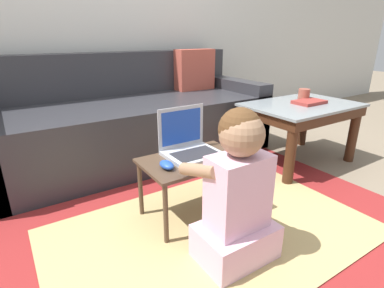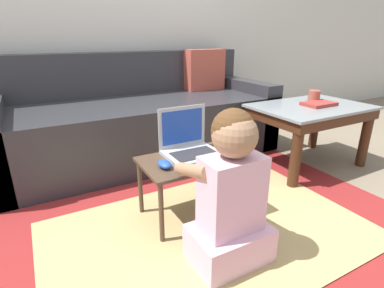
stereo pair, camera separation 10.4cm
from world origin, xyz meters
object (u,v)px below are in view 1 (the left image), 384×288
at_px(book_on_table, 309,102).
at_px(laptop_desk, 192,166).
at_px(person_seated, 237,194).
at_px(couch, 133,121).
at_px(laptop, 190,147).
at_px(computer_mouse, 167,165).
at_px(cup_on_table, 304,95).
at_px(coffee_table, 301,114).

bearing_deg(book_on_table, laptop_desk, -171.87).
distance_m(laptop_desk, book_on_table, 1.17).
bearing_deg(book_on_table, person_seated, -154.78).
distance_m(couch, book_on_table, 1.37).
relative_size(laptop, computer_mouse, 2.86).
relative_size(laptop_desk, person_seated, 0.77).
bearing_deg(book_on_table, computer_mouse, -171.43).
bearing_deg(cup_on_table, laptop_desk, -167.72).
height_order(couch, book_on_table, couch).
distance_m(coffee_table, laptop, 1.08).
bearing_deg(laptop_desk, book_on_table, 8.13).
bearing_deg(couch, person_seated, -94.37).
distance_m(coffee_table, cup_on_table, 0.18).
bearing_deg(book_on_table, laptop, -174.53).
xyz_separation_m(computer_mouse, person_seated, (0.14, -0.35, -0.03)).
height_order(person_seated, book_on_table, person_seated).
xyz_separation_m(coffee_table, laptop, (-1.08, -0.13, -0.00)).
height_order(laptop_desk, laptop, laptop).
relative_size(person_seated, cup_on_table, 7.72).
height_order(couch, cup_on_table, couch).
height_order(couch, person_seated, couch).
bearing_deg(book_on_table, cup_on_table, 59.33).
bearing_deg(computer_mouse, book_on_table, 8.57).
bearing_deg(cup_on_table, laptop, -170.11).
height_order(laptop_desk, person_seated, person_seated).
xyz_separation_m(couch, computer_mouse, (-0.25, -1.04, 0.06)).
height_order(coffee_table, laptop_desk, coffee_table).
bearing_deg(person_seated, couch, 85.63).
xyz_separation_m(coffee_table, computer_mouse, (-1.27, -0.22, -0.03)).
bearing_deg(coffee_table, couch, 141.12).
relative_size(laptop, cup_on_table, 3.18).
relative_size(laptop_desk, computer_mouse, 5.32).
bearing_deg(laptop, couch, 86.60).
bearing_deg(laptop_desk, coffee_table, 9.71).
bearing_deg(coffee_table, book_on_table, -28.00).
bearing_deg(couch, coffee_table, -38.88).
height_order(coffee_table, person_seated, person_seated).
bearing_deg(computer_mouse, coffee_table, 9.95).
xyz_separation_m(couch, person_seated, (-0.11, -1.40, 0.03)).
distance_m(couch, person_seated, 1.40).
xyz_separation_m(coffee_table, cup_on_table, (0.10, 0.07, 0.12)).
relative_size(coffee_table, computer_mouse, 8.37).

